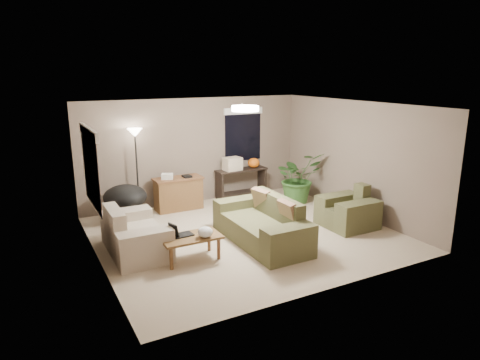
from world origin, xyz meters
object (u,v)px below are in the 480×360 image
coffee_table (191,240)px  cat_scratching_post (339,209)px  desk (178,193)px  loveseat (134,236)px  main_sofa (263,227)px  armchair (348,212)px  houseplant (298,183)px  floor_lamp (135,143)px  console_table (241,181)px  papasan_chair (125,201)px

coffee_table → cat_scratching_post: size_ratio=2.00×
coffee_table → desk: size_ratio=0.91×
loveseat → desk: size_ratio=1.45×
main_sofa → armchair: (1.97, -0.11, 0.00)m
houseplant → cat_scratching_post: size_ratio=2.47×
loveseat → floor_lamp: bearing=72.6°
desk → coffee_table: bearing=-105.9°
console_table → houseplant: 1.40m
papasan_chair → houseplant: 4.05m
papasan_chair → cat_scratching_post: size_ratio=2.11×
cat_scratching_post → desk: bearing=141.5°
desk → armchair: bearing=-45.1°
desk → floor_lamp: floor_lamp is taller
armchair → coffee_table: armchair is taller
armchair → floor_lamp: floor_lamp is taller
console_table → loveseat: bearing=-147.7°
main_sofa → loveseat: 2.34m
main_sofa → floor_lamp: (-1.60, 2.71, 1.30)m
floor_lamp → cat_scratching_post: size_ratio=3.82×
coffee_table → papasan_chair: bearing=102.0°
papasan_chair → floor_lamp: floor_lamp is taller
armchair → floor_lamp: 4.73m
desk → houseplant: size_ratio=0.89×
main_sofa → desk: 2.67m
main_sofa → houseplant: 2.68m
floor_lamp → houseplant: 3.92m
desk → papasan_chair: size_ratio=1.04×
armchair → houseplant: houseplant is taller
loveseat → cat_scratching_post: 4.38m
loveseat → console_table: bearing=32.3°
armchair → floor_lamp: (-3.56, 2.83, 1.30)m
loveseat → coffee_table: (0.77, -0.75, 0.06)m
main_sofa → houseplant: houseplant is taller
cat_scratching_post → floor_lamp: bearing=147.3°
armchair → console_table: 2.96m
main_sofa → papasan_chair: size_ratio=2.09×
floor_lamp → console_table: bearing=-0.8°
floor_lamp → cat_scratching_post: (3.71, -2.39, -1.38)m
desk → console_table: size_ratio=0.85×
armchair → loveseat: bearing=170.0°
console_table → floor_lamp: floor_lamp is taller
loveseat → main_sofa: bearing=-15.6°
loveseat → desk: bearing=51.6°
main_sofa → floor_lamp: floor_lamp is taller
main_sofa → desk: (-0.71, 2.58, 0.08)m
floor_lamp → main_sofa: bearing=-59.5°
console_table → papasan_chair: papasan_chair is taller
main_sofa → console_table: 2.86m
loveseat → floor_lamp: floor_lamp is taller
loveseat → cat_scratching_post: size_ratio=3.20×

